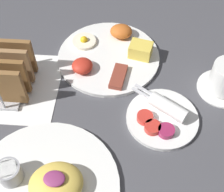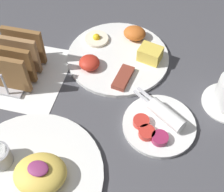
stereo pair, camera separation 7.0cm
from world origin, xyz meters
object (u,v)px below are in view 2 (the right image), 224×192
Objects in this scene: plate_breakfast at (120,54)px; toast_rack at (17,60)px; plate_foreground at (30,174)px; plate_condiments at (159,123)px.

toast_rack reaches higher than plate_breakfast.
toast_rack reaches higher than plate_foreground.
toast_rack is (-0.36, 0.07, 0.04)m from plate_condiments.
plate_breakfast is at bearing 75.17° from plate_foreground.
plate_breakfast is 0.91× the size of plate_foreground.
toast_rack is at bearing -152.67° from plate_breakfast.
plate_condiments is at bearing -11.03° from toast_rack.
plate_foreground is at bearing -104.83° from plate_breakfast.
plate_condiments is at bearing 37.85° from plate_foreground.
plate_breakfast is 0.38m from plate_foreground.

